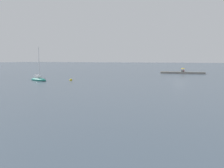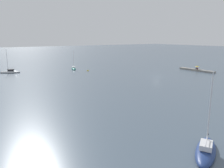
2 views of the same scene
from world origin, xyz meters
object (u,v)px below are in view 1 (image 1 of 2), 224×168
person_seated_maroon_left (184,71)px  person_seated_grey_right (182,71)px  umbrella_open_yellow (183,68)px  sailboat_teal_far (38,79)px  mooring_buoy_mid (71,80)px

person_seated_maroon_left → person_seated_grey_right: same height
umbrella_open_yellow → sailboat_teal_far: 47.37m
umbrella_open_yellow → mooring_buoy_mid: (23.26, 33.96, -1.65)m
person_seated_maroon_left → mooring_buoy_mid: person_seated_maroon_left is taller
person_seated_grey_right → umbrella_open_yellow: size_ratio=0.51×
umbrella_open_yellow → sailboat_teal_far: sailboat_teal_far is taller
person_seated_grey_right → umbrella_open_yellow: umbrella_open_yellow is taller
person_seated_maroon_left → umbrella_open_yellow: bearing=-21.6°
mooring_buoy_mid → sailboat_teal_far: bearing=20.9°
person_seated_maroon_left → mooring_buoy_mid: bearing=58.3°
person_seated_grey_right → sailboat_teal_far: size_ratio=0.09×
umbrella_open_yellow → sailboat_teal_far: (30.08, 36.57, -1.48)m
umbrella_open_yellow → mooring_buoy_mid: size_ratio=2.32×
person_seated_grey_right → sailboat_teal_far: 47.11m
person_seated_grey_right → mooring_buoy_mid: size_ratio=1.19×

